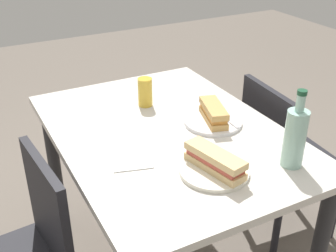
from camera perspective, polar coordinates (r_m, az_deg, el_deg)
The scene contains 11 objects.
dining_table at distance 1.76m, azimuth 0.00°, elevation -3.91°, with size 1.18×0.85×0.77m.
chair_far at distance 2.18m, azimuth 14.55°, elevation -3.55°, with size 0.43×0.43×0.84m.
plate_near at distance 1.46m, azimuth 6.19°, elevation -5.97°, with size 0.24×0.24×0.01m, color silver.
baguette_sandwich_near at distance 1.43m, azimuth 6.28°, elevation -4.60°, with size 0.24×0.12×0.07m.
knife_near at distance 1.49m, azimuth 7.41°, elevation -4.65°, with size 0.18×0.01×0.01m.
plate_far at distance 1.76m, azimuth 6.02°, elevation 0.57°, with size 0.24×0.24×0.01m, color white.
baguette_sandwich_far at distance 1.74m, azimuth 6.09°, elevation 1.78°, with size 0.21×0.12×0.07m.
knife_far at distance 1.78m, azimuth 7.49°, elevation 1.18°, with size 0.18×0.02×0.01m.
water_bottle at distance 1.50m, azimuth 16.59°, elevation -1.39°, with size 0.07×0.07×0.28m.
beer_glass at distance 1.89m, azimuth -3.07°, elevation 4.54°, with size 0.06×0.06×0.13m, color gold.
paper_napkin at distance 1.52m, azimuth -4.92°, elevation -4.46°, with size 0.14×0.14×0.00m, color white.
Camera 1 is at (1.32, -0.69, 1.60)m, focal length 45.67 mm.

